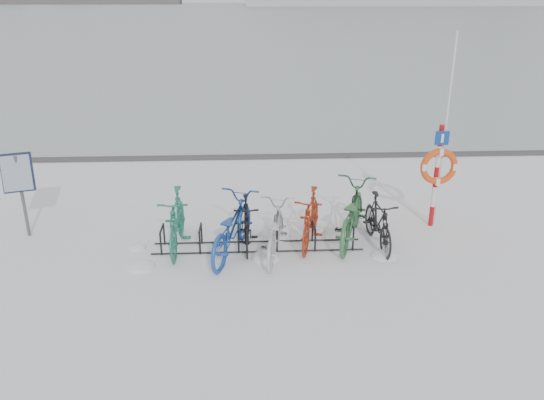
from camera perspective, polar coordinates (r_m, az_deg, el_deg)
name	(u,v)px	position (r m, az deg, el deg)	size (l,w,h in m)	color
ground	(258,247)	(10.23, -1.56, -5.11)	(900.00, 900.00, 0.00)	white
ice_sheet	(245,11)	(164.22, -2.96, 19.69)	(400.00, 298.00, 0.02)	#A6B4BC
quay_edge	(253,157)	(15.72, -2.09, 4.65)	(400.00, 0.25, 0.10)	#3F3F42
bike_rack	(258,239)	(10.15, -1.57, -4.20)	(4.00, 0.48, 0.46)	black
info_board	(18,178)	(11.34, -25.62, 2.19)	(0.61, 0.38, 1.72)	#595B5E
lifebuoy_station	(439,167)	(11.16, 17.49, 3.45)	(0.75, 0.22, 3.91)	#AC0D0F
bike_0	(177,219)	(10.17, -10.22, -2.05)	(0.54, 1.91, 1.15)	#1F745B
bike_1	(231,225)	(9.82, -4.40, -2.75)	(0.74, 2.13, 1.12)	#1C499D
bike_2	(246,222)	(10.15, -2.78, -2.33)	(0.46, 1.61, 0.97)	black
bike_3	(274,229)	(9.78, 0.25, -3.18)	(0.66, 1.90, 1.00)	#B8BBC0
bike_4	(311,217)	(10.24, 4.19, -1.80)	(0.51, 1.80, 1.08)	maroon
bike_5	(351,211)	(10.46, 8.51, -1.21)	(0.78, 2.23, 1.17)	#31683C
bike_6	(378,220)	(10.32, 11.35, -2.16)	(0.48, 1.71, 1.03)	black
snow_drifts	(261,253)	(10.01, -1.17, -5.72)	(5.06, 1.90, 0.19)	white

